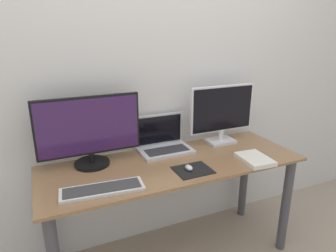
{
  "coord_description": "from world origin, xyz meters",
  "views": [
    {
      "loc": [
        -0.72,
        -1.24,
        1.51
      ],
      "look_at": [
        0.01,
        0.39,
        0.93
      ],
      "focal_mm": 32.0,
      "sensor_mm": 36.0,
      "label": 1
    }
  ],
  "objects_px": {
    "monitor_right": "(222,113)",
    "book": "(255,159)",
    "monitor_left": "(89,131)",
    "mouse": "(189,168)",
    "keyboard": "(102,189)",
    "laptop": "(163,142)"
  },
  "relations": [
    {
      "from": "mouse",
      "to": "monitor_right",
      "type": "bearing_deg",
      "value": 36.44
    },
    {
      "from": "monitor_left",
      "to": "laptop",
      "type": "relative_size",
      "value": 1.74
    },
    {
      "from": "monitor_left",
      "to": "monitor_right",
      "type": "distance_m",
      "value": 0.92
    },
    {
      "from": "monitor_right",
      "to": "book",
      "type": "bearing_deg",
      "value": -87.89
    },
    {
      "from": "monitor_right",
      "to": "laptop",
      "type": "relative_size",
      "value": 1.42
    },
    {
      "from": "monitor_left",
      "to": "mouse",
      "type": "distance_m",
      "value": 0.62
    },
    {
      "from": "monitor_left",
      "to": "monitor_right",
      "type": "bearing_deg",
      "value": 0.0
    },
    {
      "from": "monitor_right",
      "to": "book",
      "type": "relative_size",
      "value": 2.07
    },
    {
      "from": "keyboard",
      "to": "book",
      "type": "distance_m",
      "value": 0.95
    },
    {
      "from": "monitor_left",
      "to": "keyboard",
      "type": "relative_size",
      "value": 1.4
    },
    {
      "from": "laptop",
      "to": "keyboard",
      "type": "height_order",
      "value": "laptop"
    },
    {
      "from": "book",
      "to": "monitor_right",
      "type": "bearing_deg",
      "value": 92.11
    },
    {
      "from": "monitor_right",
      "to": "keyboard",
      "type": "relative_size",
      "value": 1.14
    },
    {
      "from": "keyboard",
      "to": "book",
      "type": "height_order",
      "value": "book"
    },
    {
      "from": "keyboard",
      "to": "book",
      "type": "bearing_deg",
      "value": -1.63
    },
    {
      "from": "monitor_right",
      "to": "mouse",
      "type": "xyz_separation_m",
      "value": [
        -0.42,
        -0.31,
        -0.21
      ]
    },
    {
      "from": "monitor_left",
      "to": "laptop",
      "type": "distance_m",
      "value": 0.52
    },
    {
      "from": "monitor_left",
      "to": "mouse",
      "type": "bearing_deg",
      "value": -32.13
    },
    {
      "from": "monitor_left",
      "to": "book",
      "type": "xyz_separation_m",
      "value": [
        0.94,
        -0.36,
        -0.2
      ]
    },
    {
      "from": "mouse",
      "to": "book",
      "type": "distance_m",
      "value": 0.44
    },
    {
      "from": "monitor_left",
      "to": "keyboard",
      "type": "distance_m",
      "value": 0.4
    },
    {
      "from": "keyboard",
      "to": "mouse",
      "type": "relative_size",
      "value": 7.21
    }
  ]
}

